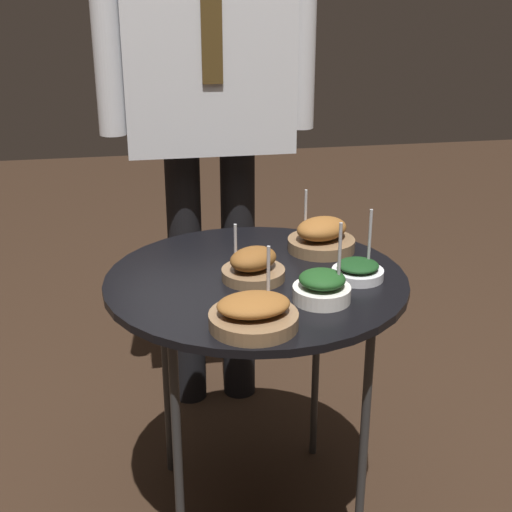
% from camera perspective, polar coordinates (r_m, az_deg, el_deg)
% --- Properties ---
extents(ground_plane, '(8.00, 8.00, 0.00)m').
position_cam_1_polar(ground_plane, '(1.96, 0.00, -19.60)').
color(ground_plane, black).
extents(serving_cart, '(0.68, 0.68, 0.66)m').
position_cam_1_polar(serving_cart, '(1.62, 0.00, -3.11)').
color(serving_cart, black).
rests_on(serving_cart, ground_plane).
extents(bowl_roast_front_center, '(0.15, 0.14, 0.13)m').
position_cam_1_polar(bowl_roast_front_center, '(1.58, -0.23, -0.82)').
color(bowl_roast_front_center, brown).
rests_on(bowl_roast_front_center, serving_cart).
extents(bowl_spinach_mid_left, '(0.12, 0.12, 0.16)m').
position_cam_1_polar(bowl_spinach_mid_left, '(1.60, 8.16, -1.13)').
color(bowl_spinach_mid_left, silver).
rests_on(bowl_spinach_mid_left, serving_cart).
extents(bowl_roast_center, '(0.17, 0.17, 0.15)m').
position_cam_1_polar(bowl_roast_center, '(1.37, -0.19, -4.65)').
color(bowl_roast_center, brown).
rests_on(bowl_roast_center, serving_cart).
extents(bowl_roast_back_left, '(0.17, 0.17, 0.15)m').
position_cam_1_polar(bowl_roast_back_left, '(1.75, 5.25, 1.54)').
color(bowl_roast_back_left, brown).
rests_on(bowl_roast_back_left, serving_cart).
extents(bowl_spinach_far_rim, '(0.12, 0.12, 0.17)m').
position_cam_1_polar(bowl_spinach_far_rim, '(1.48, 5.30, -2.52)').
color(bowl_spinach_far_rim, silver).
rests_on(bowl_spinach_far_rim, serving_cart).
extents(waiter_figure, '(0.61, 0.23, 1.66)m').
position_cam_1_polar(waiter_figure, '(2.05, -3.91, 14.93)').
color(waiter_figure, black).
rests_on(waiter_figure, ground_plane).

